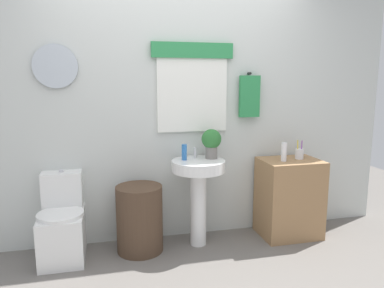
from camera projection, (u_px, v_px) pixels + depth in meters
The scene contains 10 objects.
back_wall at pixel (175, 104), 3.44m from camera, with size 4.40×0.18×2.60m.
toilet at pixel (63, 226), 3.12m from camera, with size 0.38×0.51×0.75m.
laundry_hamper at pixel (140, 219), 3.24m from camera, with size 0.41×0.41×0.60m, color #4C3828.
pedestal_sink at pixel (198, 183), 3.31m from camera, with size 0.49×0.49×0.81m.
faucet at pixel (195, 153), 3.38m from camera, with size 0.03×0.03×0.10m, color silver.
wooden_cabinet at pixel (289, 198), 3.56m from camera, with size 0.57×0.44×0.77m, color #9E754C.
soap_bottle at pixel (184, 152), 3.28m from camera, with size 0.05×0.05×0.14m, color #2D6BB7.
potted_plant at pixel (211, 141), 3.34m from camera, with size 0.18×0.18×0.28m.
lotion_bottle at pixel (284, 152), 3.42m from camera, with size 0.05×0.05×0.18m, color white.
toothbrush_cup at pixel (299, 154), 3.53m from camera, with size 0.08×0.08×0.19m.
Camera 1 is at (-0.65, -2.25, 1.52)m, focal length 33.76 mm.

